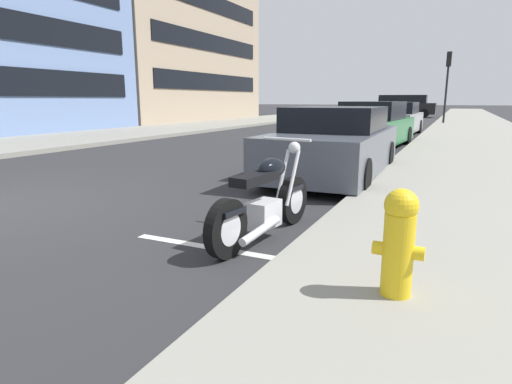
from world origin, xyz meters
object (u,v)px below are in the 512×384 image
(parked_car_second_in_row, at_px, (374,126))
(crossing_truck, at_px, (403,106))
(parked_motorcycle, at_px, (265,202))
(fire_hydrant, at_px, (399,240))
(parked_car_at_intersection, at_px, (395,120))
(parked_car_behind_motorcycle, at_px, (335,144))
(traffic_signal_near_corner, at_px, (448,72))

(parked_car_second_in_row, relative_size, crossing_truck, 0.85)
(parked_motorcycle, bearing_deg, fire_hydrant, -120.24)
(parked_car_second_in_row, distance_m, crossing_truck, 26.55)
(parked_car_at_intersection, bearing_deg, parked_car_behind_motorcycle, -176.11)
(parked_car_second_in_row, relative_size, parked_car_at_intersection, 1.05)
(parked_car_behind_motorcycle, bearing_deg, traffic_signal_near_corner, -4.81)
(parked_motorcycle, relative_size, parked_car_behind_motorcycle, 0.44)
(parked_car_second_in_row, bearing_deg, parked_car_at_intersection, 4.77)
(parked_motorcycle, distance_m, parked_car_second_in_row, 10.12)
(parked_motorcycle, relative_size, fire_hydrant, 2.57)
(parked_car_second_in_row, distance_m, traffic_signal_near_corner, 14.91)
(crossing_truck, bearing_deg, parked_motorcycle, 93.71)
(parked_car_second_in_row, height_order, parked_car_at_intersection, parked_car_second_in_row)
(parked_car_behind_motorcycle, bearing_deg, fire_hydrant, -161.46)
(parked_car_at_intersection, height_order, fire_hydrant, parked_car_at_intersection)
(parked_motorcycle, distance_m, crossing_truck, 36.67)
(parked_car_behind_motorcycle, distance_m, traffic_signal_near_corner, 20.70)
(parked_motorcycle, xyz_separation_m, fire_hydrant, (-1.17, -1.57, 0.14))
(fire_hydrant, height_order, traffic_signal_near_corner, traffic_signal_near_corner)
(traffic_signal_near_corner, bearing_deg, parked_motorcycle, 177.66)
(parked_car_behind_motorcycle, height_order, parked_car_second_in_row, parked_car_second_in_row)
(parked_motorcycle, height_order, crossing_truck, crossing_truck)
(parked_car_behind_motorcycle, xyz_separation_m, fire_hydrant, (-5.39, -1.92, -0.10))
(parked_car_behind_motorcycle, relative_size, parked_car_at_intersection, 1.02)
(parked_car_second_in_row, bearing_deg, crossing_truck, 8.72)
(parked_motorcycle, height_order, fire_hydrant, parked_motorcycle)
(parked_motorcycle, relative_size, crossing_truck, 0.37)
(parked_car_behind_motorcycle, distance_m, parked_car_at_intersection, 11.53)
(parked_car_second_in_row, relative_size, traffic_signal_near_corner, 1.13)
(parked_motorcycle, xyz_separation_m, parked_car_behind_motorcycle, (4.21, 0.34, 0.24))
(parked_motorcycle, bearing_deg, crossing_truck, 10.88)
(fire_hydrant, bearing_deg, parked_car_second_in_row, 11.02)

